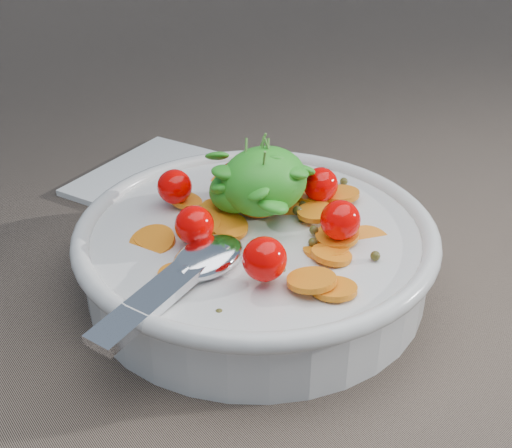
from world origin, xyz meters
TOP-DOWN VIEW (x-y plane):
  - ground at (0.00, 0.00)m, footprint 6.00×6.00m
  - bowl at (-0.02, 0.01)m, footprint 0.31×0.29m
  - napkin at (0.02, 0.23)m, footprint 0.21×0.20m

SIDE VIEW (x-z plane):
  - ground at x=0.00m, z-range 0.00..0.00m
  - napkin at x=0.02m, z-range 0.00..0.01m
  - bowl at x=-0.02m, z-range -0.03..0.10m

